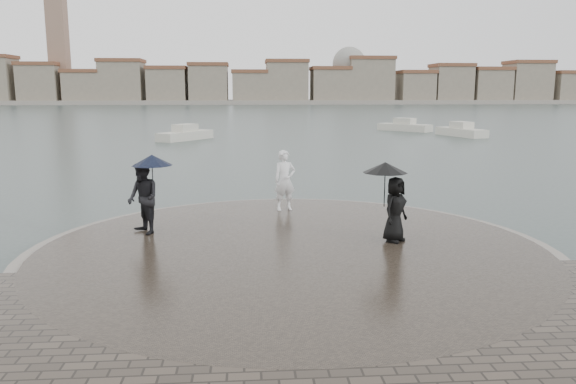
{
  "coord_description": "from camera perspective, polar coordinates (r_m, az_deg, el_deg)",
  "views": [
    {
      "loc": [
        -1.03,
        -9.31,
        4.01
      ],
      "look_at": [
        0.0,
        4.8,
        1.45
      ],
      "focal_mm": 35.0,
      "sensor_mm": 36.0,
      "label": 1
    }
  ],
  "objects": [
    {
      "name": "boats",
      "position": [
        51.54,
        7.0,
        6.15
      ],
      "size": [
        27.85,
        14.3,
        1.5
      ],
      "color": "beige",
      "rests_on": "ground"
    },
    {
      "name": "kerb_ring",
      "position": [
        13.42,
        0.41,
        -6.42
      ],
      "size": [
        12.5,
        12.5,
        0.32
      ],
      "primitive_type": "cylinder",
      "color": "gray",
      "rests_on": "ground"
    },
    {
      "name": "far_skyline",
      "position": [
        170.11,
        -6.07,
        10.75
      ],
      "size": [
        260.0,
        20.0,
        37.0
      ],
      "color": "gray",
      "rests_on": "ground"
    },
    {
      "name": "ground",
      "position": [
        10.19,
        2.03,
        -12.93
      ],
      "size": [
        400.0,
        400.0,
        0.0
      ],
      "primitive_type": "plane",
      "color": "#2B3835",
      "rests_on": "ground"
    },
    {
      "name": "visitor_left",
      "position": [
        14.85,
        -14.34,
        0.17
      ],
      "size": [
        1.33,
        1.2,
        2.04
      ],
      "color": "black",
      "rests_on": "quay_tip"
    },
    {
      "name": "quay_tip",
      "position": [
        13.41,
        0.41,
        -6.34
      ],
      "size": [
        11.9,
        11.9,
        0.36
      ],
      "primitive_type": "cylinder",
      "color": "#2D261E",
      "rests_on": "ground"
    },
    {
      "name": "statue",
      "position": [
        17.26,
        -0.33,
        1.19
      ],
      "size": [
        0.77,
        0.6,
        1.86
      ],
      "primitive_type": "imported",
      "rotation": [
        0.0,
        0.0,
        0.26
      ],
      "color": "white",
      "rests_on": "quay_tip"
    },
    {
      "name": "visitor_right",
      "position": [
        13.86,
        10.5,
        -0.36
      ],
      "size": [
        1.26,
        1.1,
        1.95
      ],
      "color": "black",
      "rests_on": "quay_tip"
    }
  ]
}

